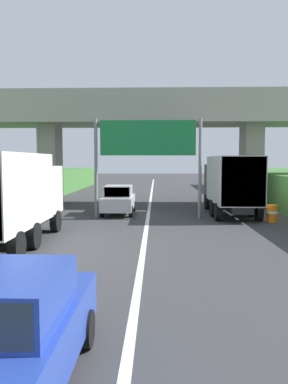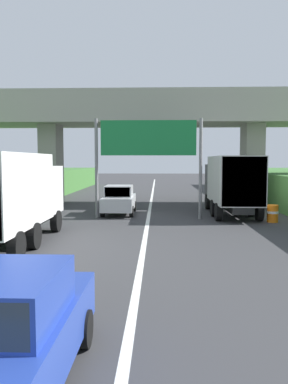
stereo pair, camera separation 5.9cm
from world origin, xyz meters
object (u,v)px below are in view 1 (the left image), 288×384
(truck_white, at_px, (9,194))
(car_silver, at_px, (119,200))
(overhead_highway_sign, at_px, (148,145))
(construction_barrel_3, at_px, (272,213))
(truck_black, at_px, (230,182))
(car_blue, at_px, (7,332))

(truck_white, xyz_separation_m, car_silver, (3.22, 8.64, -1.08))
(truck_white, bearing_deg, overhead_highway_sign, 54.29)
(car_silver, xyz_separation_m, construction_barrel_3, (8.26, -2.76, -0.40))
(truck_black, xyz_separation_m, car_silver, (-6.58, 0.16, -1.08))
(truck_white, height_order, truck_black, same)
(truck_white, xyz_separation_m, construction_barrel_3, (11.47, 5.89, -1.47))
(truck_black, height_order, construction_barrel_3, truck_black)
(truck_black, xyz_separation_m, car_blue, (-6.35, -17.57, -1.08))
(car_blue, bearing_deg, construction_barrel_3, 61.81)
(overhead_highway_sign, distance_m, truck_black, 5.46)
(truck_white, distance_m, car_silver, 9.29)
(car_silver, bearing_deg, truck_black, -1.39)
(overhead_highway_sign, relative_size, car_blue, 1.43)
(construction_barrel_3, bearing_deg, car_silver, 161.53)
(car_blue, bearing_deg, car_silver, 90.75)
(truck_black, bearing_deg, overhead_highway_sign, -162.31)
(truck_white, distance_m, construction_barrel_3, 12.98)
(car_silver, relative_size, construction_barrel_3, 4.56)
(car_blue, bearing_deg, overhead_highway_sign, 84.48)
(truck_white, height_order, construction_barrel_3, truck_white)
(truck_white, xyz_separation_m, car_blue, (3.45, -9.09, -1.08))
(overhead_highway_sign, distance_m, truck_white, 8.82)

